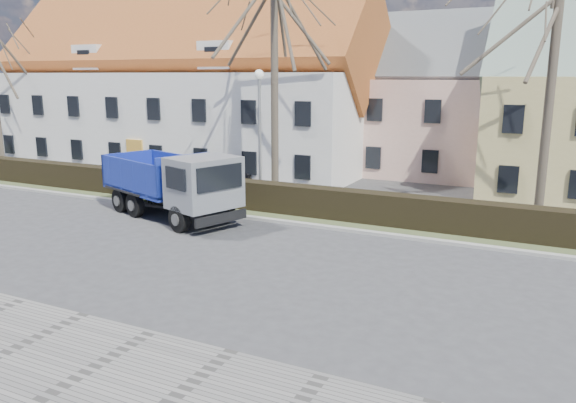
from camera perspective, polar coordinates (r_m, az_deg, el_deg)
The scene contains 12 objects.
ground at distance 19.94m, azimuth -7.50°, elevation -5.11°, with size 120.00×120.00×0.00m, color #3A3A3C.
curb_far at distance 23.73m, azimuth -1.37°, elevation -1.95°, with size 80.00×0.30×0.12m, color #9B9892.
grass_strip at distance 25.11m, azimuth 0.32°, elevation -1.14°, with size 80.00×3.00×0.10m, color #424E2C.
hedge at distance 24.80m, azimuth 0.12°, elevation 0.11°, with size 60.00×0.90×1.30m, color black.
building_white at distance 39.59m, azimuth -10.68°, elevation 10.61°, with size 26.80×10.80×9.50m, color silver, non-canonical shape.
building_pink at distance 36.41m, azimuth 15.83°, elevation 9.00°, with size 10.80×8.80×8.00m, color #D9A99A, non-canonical shape.
tree_1 at distance 27.33m, azimuth -1.38°, elevation 13.26°, with size 9.20×9.20×12.65m, color #493F32, non-canonical shape.
tree_2 at distance 24.26m, azimuth 25.10°, elevation 10.21°, with size 8.00×8.00×11.00m, color #493F32, non-canonical shape.
dump_truck at distance 24.98m, azimuth -12.19°, elevation 1.90°, with size 7.51×2.79×3.00m, color navy, non-canonical shape.
streetlight at distance 26.17m, azimuth -2.88°, elevation 6.42°, with size 0.50×0.50×6.40m, color #969696, non-canonical shape.
cart_frame at distance 27.51m, azimuth -14.07°, elevation 0.22°, with size 0.64×0.36×0.58m, color silver, non-canonical shape.
parked_car_a at distance 32.19m, azimuth -6.94°, elevation 3.02°, with size 1.63×4.05×1.38m, color black.
Camera 1 is at (10.62, -15.75, 6.07)m, focal length 35.00 mm.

